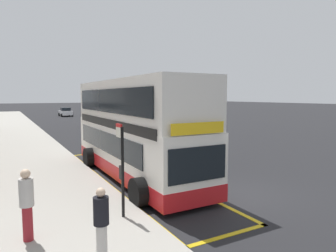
# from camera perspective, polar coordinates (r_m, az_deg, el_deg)

# --- Properties ---
(ground_plane) EXTENTS (260.00, 260.00, 0.00)m
(ground_plane) POSITION_cam_1_polar(r_m,az_deg,el_deg) (41.43, -18.15, 0.29)
(ground_plane) COLOR black
(pavement_near) EXTENTS (6.00, 76.00, 0.14)m
(pavement_near) POSITION_cam_1_polar(r_m,az_deg,el_deg) (40.71, -27.87, -0.08)
(pavement_near) COLOR #A39E93
(pavement_near) RESTS_ON ground
(double_decker_bus) EXTENTS (3.15, 10.36, 4.40)m
(double_decker_bus) POSITION_cam_1_polar(r_m,az_deg,el_deg) (13.84, -6.53, -1.14)
(double_decker_bus) COLOR white
(double_decker_bus) RESTS_ON ground
(bus_bay_markings) EXTENTS (2.84, 13.24, 0.01)m
(bus_bay_markings) POSITION_cam_1_polar(r_m,az_deg,el_deg) (13.99, -6.55, -9.66)
(bus_bay_markings) COLOR gold
(bus_bay_markings) RESTS_ON ground
(bus_stop_sign) EXTENTS (0.09, 0.51, 2.75)m
(bus_stop_sign) POSITION_cam_1_polar(r_m,az_deg,el_deg) (9.00, -8.77, -6.90)
(bus_stop_sign) COLOR black
(bus_stop_sign) RESTS_ON pavement_near
(parked_car_silver_across) EXTENTS (2.09, 4.20, 1.62)m
(parked_car_silver_across) POSITION_cam_1_polar(r_m,az_deg,el_deg) (38.03, -13.14, 1.18)
(parked_car_silver_across) COLOR #B2B5BA
(parked_car_silver_across) RESTS_ON ground
(parked_car_white_distant) EXTENTS (2.09, 4.20, 1.62)m
(parked_car_white_distant) POSITION_cam_1_polar(r_m,az_deg,el_deg) (58.16, -18.84, 2.54)
(parked_car_white_distant) COLOR silver
(parked_car_white_distant) RESTS_ON ground
(pedestrian_waiting_near_sign) EXTENTS (0.34, 0.34, 1.80)m
(pedestrian_waiting_near_sign) POSITION_cam_1_polar(r_m,az_deg,el_deg) (8.34, -25.20, -12.85)
(pedestrian_waiting_near_sign) COLOR maroon
(pedestrian_waiting_near_sign) RESTS_ON pavement_near
(pedestrian_further_back) EXTENTS (0.34, 0.34, 1.60)m
(pedestrian_further_back) POSITION_cam_1_polar(r_m,az_deg,el_deg) (7.02, -12.52, -17.08)
(pedestrian_further_back) COLOR #B7B2AD
(pedestrian_further_back) RESTS_ON pavement_near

